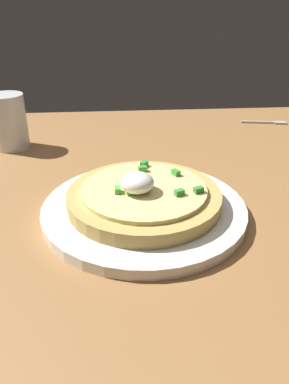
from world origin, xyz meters
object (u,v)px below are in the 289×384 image
object	(u,v)px
pizza	(144,196)
fork	(268,122)
cup_near	(10,125)
plate	(144,209)

from	to	relation	value
pizza	fork	world-z (taller)	pizza
pizza	cup_near	bearing A→B (deg)	130.97
fork	plate	bearing A→B (deg)	-120.31
plate	fork	xyz separation A→B (cm)	(33.23, 39.58, -0.53)
pizza	fork	xyz separation A→B (cm)	(33.27, 39.62, -2.69)
pizza	cup_near	world-z (taller)	cup_near
plate	fork	bearing A→B (deg)	49.98
plate	pizza	xyz separation A→B (cm)	(-0.04, -0.04, 2.16)
cup_near	fork	xyz separation A→B (cm)	(58.01, 11.13, -4.50)
plate	pizza	distance (cm)	2.16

